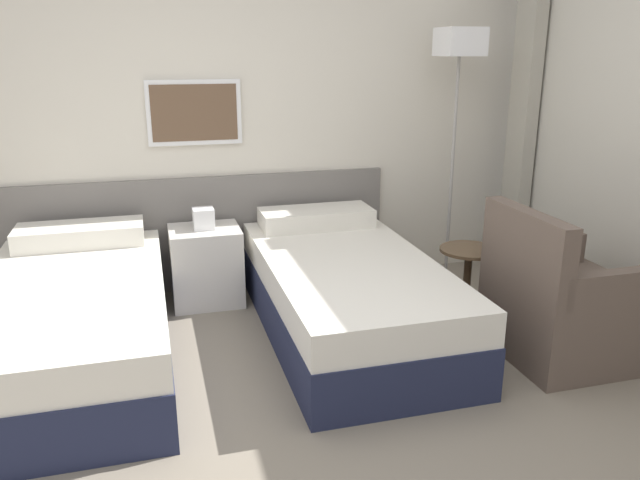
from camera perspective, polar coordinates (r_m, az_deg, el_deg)
name	(u,v)px	position (r m, az deg, el deg)	size (l,w,h in m)	color
ground_plane	(317,447)	(2.94, -0.27, -18.39)	(16.00, 16.00, 0.00)	slate
wall_headboard	(234,109)	(4.51, -7.87, 11.77)	(10.00, 0.10, 2.70)	beige
bed_near_door	(75,322)	(3.75, -21.48, -6.98)	(0.99, 1.96, 0.62)	#1E233D
bed_near_window	(347,293)	(3.89, 2.45, -4.88)	(0.99, 1.96, 0.62)	#1E233D
nightstand	(206,264)	(4.39, -10.37, -2.20)	(0.48, 0.41, 0.67)	beige
floor_lamp	(459,66)	(4.54, 12.55, 15.24)	(0.28, 0.28, 1.85)	#9E9993
side_table	(468,271)	(4.14, 13.35, -2.75)	(0.37, 0.37, 0.49)	brown
armchair	(562,308)	(3.83, 21.24, -5.78)	(0.72, 0.74, 0.88)	brown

